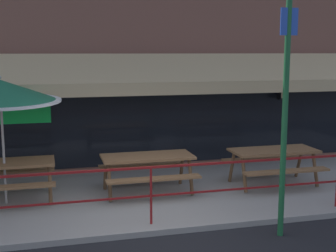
% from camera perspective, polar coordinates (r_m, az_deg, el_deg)
% --- Properties ---
extents(ground_plane, '(120.00, 120.00, 0.00)m').
position_cam_1_polar(ground_plane, '(7.60, -1.55, -13.31)').
color(ground_plane, black).
extents(patio_deck, '(15.00, 4.00, 0.10)m').
position_cam_1_polar(patio_deck, '(9.43, -4.34, -8.51)').
color(patio_deck, '#9E998E').
rests_on(patio_deck, ground).
extents(restaurant_building, '(15.00, 1.60, 7.70)m').
position_cam_1_polar(restaurant_building, '(11.22, -6.68, 13.76)').
color(restaurant_building, brown).
rests_on(restaurant_building, ground).
extents(patio_railing, '(13.84, 0.04, 0.97)m').
position_cam_1_polar(patio_railing, '(7.61, -2.09, -6.90)').
color(patio_railing, maroon).
rests_on(patio_railing, patio_deck).
extents(picnic_table_left, '(1.80, 1.42, 0.76)m').
position_cam_1_polar(picnic_table_left, '(9.25, -19.24, -5.12)').
color(picnic_table_left, brown).
rests_on(picnic_table_left, patio_deck).
extents(picnic_table_centre, '(1.80, 1.42, 0.76)m').
position_cam_1_polar(picnic_table_centre, '(9.29, -2.53, -4.55)').
color(picnic_table_centre, brown).
rests_on(picnic_table_centre, patio_deck).
extents(picnic_table_right, '(1.80, 1.42, 0.76)m').
position_cam_1_polar(picnic_table_right, '(10.09, 12.73, -3.69)').
color(picnic_table_right, brown).
rests_on(picnic_table_right, patio_deck).
extents(patio_umbrella_left, '(2.14, 2.14, 2.38)m').
position_cam_1_polar(patio_umbrella_left, '(8.93, -19.78, 3.95)').
color(patio_umbrella_left, '#B7B2A8').
rests_on(patio_umbrella_left, patio_deck).
extents(street_sign_pole, '(0.28, 0.09, 4.63)m').
position_cam_1_polar(street_sign_pole, '(7.32, 14.19, 4.70)').
color(street_sign_pole, '#1E6033').
rests_on(street_sign_pole, ground).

